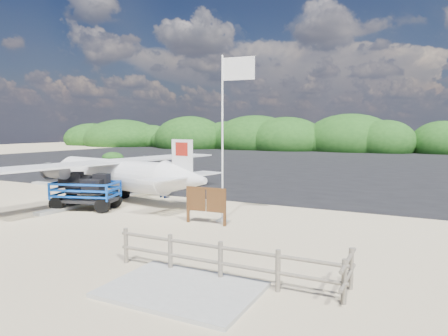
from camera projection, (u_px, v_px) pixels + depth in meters
The scene contains 12 objects.
ground at pixel (149, 217), 17.10m from camera, with size 160.00×160.00×0.00m, color beige.
asphalt_apron at pixel (316, 163), 43.83m from camera, with size 90.00×50.00×0.04m, color #B2B2B2, non-canonical shape.
lagoon at pixel (36, 196), 22.43m from camera, with size 9.00×7.00×0.40m, color #B2B2B2, non-canonical shape.
walkway_pad at pixel (182, 292), 9.32m from camera, with size 3.50×2.50×0.10m, color #B2B2B2, non-canonical shape.
vegetation_band at pixel (352, 152), 66.09m from camera, with size 124.00×8.00×4.40m, color #B2B2B2, non-canonical shape.
fence at pixel (220, 281), 9.99m from camera, with size 6.40×2.00×1.10m, color #B2B2B2, non-canonical shape.
baggage_cart at pixel (86, 209), 18.76m from camera, with size 3.15×1.80×1.58m, color blue, non-canonical shape.
flagpole at pixel (222, 221), 16.47m from camera, with size 1.34×0.56×6.70m, color white, non-canonical shape.
signboard at pixel (206, 224), 15.89m from camera, with size 1.84×0.17×1.51m, color brown, non-canonical shape.
crew_a at pixel (115, 182), 21.51m from camera, with size 0.67×0.44×1.83m, color #14214B.
crew_b at pixel (164, 182), 22.00m from camera, with size 0.86×0.67×1.76m, color #14214B.
aircraft_small at pixel (240, 157), 54.01m from camera, with size 6.23×6.23×2.24m, color #B2B2B2, non-canonical shape.
Camera 1 is at (10.39, -13.61, 3.80)m, focal length 32.00 mm.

